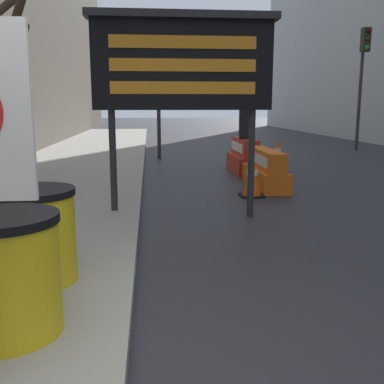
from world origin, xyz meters
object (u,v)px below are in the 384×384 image
(traffic_light_near_curb, at_px, (158,71))
(pedestrian_worker, at_px, (245,130))
(message_board, at_px, (183,65))
(jersey_barrier_red_striped, at_px, (244,157))
(traffic_cone_mid, at_px, (252,176))
(traffic_light_far_side, at_px, (363,63))
(traffic_cone_far, at_px, (278,152))
(barrel_drum_foreground, at_px, (6,275))
(traffic_cone_near, at_px, (282,163))
(barrel_drum_middle, at_px, (34,235))
(jersey_barrier_orange_far, at_px, (265,170))

(traffic_light_near_curb, height_order, pedestrian_worker, traffic_light_near_curb)
(message_board, xyz_separation_m, jersey_barrier_red_striped, (1.90, 4.56, -1.87))
(message_board, xyz_separation_m, pedestrian_worker, (1.87, 4.40, -1.17))
(jersey_barrier_red_striped, bearing_deg, traffic_light_near_curb, 124.62)
(traffic_cone_mid, bearing_deg, traffic_light_far_side, 54.13)
(traffic_light_far_side, bearing_deg, message_board, -127.14)
(traffic_cone_mid, bearing_deg, message_board, -133.49)
(traffic_cone_far, bearing_deg, traffic_light_near_curb, 150.83)
(traffic_cone_mid, relative_size, traffic_cone_far, 1.03)
(message_board, bearing_deg, jersey_barrier_red_striped, 67.41)
(barrel_drum_foreground, relative_size, traffic_cone_near, 1.46)
(traffic_cone_near, bearing_deg, pedestrian_worker, 169.13)
(traffic_cone_mid, bearing_deg, traffic_light_near_curb, 104.50)
(barrel_drum_middle, relative_size, traffic_cone_far, 1.11)
(message_board, distance_m, pedestrian_worker, 4.92)
(barrel_drum_foreground, height_order, traffic_cone_near, barrel_drum_foreground)
(jersey_barrier_orange_far, height_order, pedestrian_worker, pedestrian_worker)
(jersey_barrier_orange_far, relative_size, traffic_cone_far, 2.64)
(barrel_drum_middle, height_order, message_board, message_board)
(traffic_light_near_curb, bearing_deg, barrel_drum_middle, -97.32)
(message_board, height_order, traffic_cone_mid, message_board)
(traffic_cone_near, height_order, traffic_light_far_side, traffic_light_far_side)
(traffic_cone_near, height_order, traffic_cone_mid, traffic_cone_mid)
(traffic_light_near_curb, bearing_deg, barrel_drum_foreground, -96.49)
(barrel_drum_middle, xyz_separation_m, jersey_barrier_red_striped, (3.41, 7.28, -0.18))
(barrel_drum_foreground, bearing_deg, pedestrian_worker, 67.48)
(traffic_cone_near, bearing_deg, jersey_barrier_orange_far, -116.90)
(traffic_cone_mid, relative_size, pedestrian_worker, 0.43)
(jersey_barrier_orange_far, bearing_deg, traffic_cone_mid, -116.90)
(barrel_drum_foreground, bearing_deg, traffic_cone_mid, 60.78)
(message_board, xyz_separation_m, traffic_light_far_side, (7.31, 9.65, 0.93))
(traffic_cone_far, relative_size, traffic_light_near_curb, 0.20)
(message_board, height_order, pedestrian_worker, message_board)
(traffic_light_near_curb, bearing_deg, traffic_cone_mid, -75.50)
(message_board, bearing_deg, traffic_light_far_side, 52.86)
(jersey_barrier_red_striped, distance_m, traffic_cone_mid, 3.14)
(barrel_drum_foreground, height_order, traffic_cone_mid, barrel_drum_foreground)
(jersey_barrier_red_striped, relative_size, traffic_cone_near, 3.06)
(jersey_barrier_red_striped, distance_m, traffic_cone_near, 0.96)
(traffic_light_far_side, bearing_deg, jersey_barrier_red_striped, -136.78)
(traffic_light_near_curb, height_order, traffic_light_far_side, traffic_light_far_side)
(traffic_cone_far, xyz_separation_m, traffic_light_far_side, (4.19, 3.90, 2.81))
(message_board, height_order, traffic_light_far_side, traffic_light_far_side)
(jersey_barrier_orange_far, distance_m, pedestrian_worker, 2.07)
(jersey_barrier_orange_far, height_order, traffic_cone_near, jersey_barrier_orange_far)
(traffic_light_far_side, bearing_deg, traffic_cone_near, -129.79)
(jersey_barrier_orange_far, xyz_separation_m, traffic_light_far_side, (5.41, 7.18, 2.83))
(barrel_drum_middle, distance_m, jersey_barrier_red_striped, 8.04)
(barrel_drum_foreground, xyz_separation_m, message_board, (1.47, 3.65, 1.69))
(traffic_light_far_side, bearing_deg, traffic_cone_far, -137.06)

